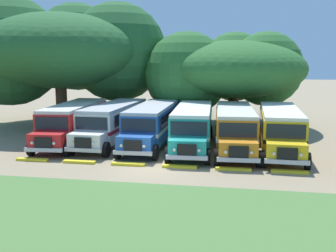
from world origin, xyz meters
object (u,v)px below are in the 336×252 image
object	(u,v)px
parked_bus_slot_4	(235,126)
parked_bus_slot_0	(74,120)
parked_bus_slot_2	(153,122)
parked_bus_slot_5	(280,127)
secondary_tree	(63,50)
broad_shade_tree	(229,70)
parked_bus_slot_3	(193,125)
parked_bus_slot_1	(114,121)

from	to	relation	value
parked_bus_slot_4	parked_bus_slot_0	bearing A→B (deg)	-94.79
parked_bus_slot_2	parked_bus_slot_5	xyz separation A→B (m)	(9.04, -0.57, 0.00)
parked_bus_slot_4	secondary_tree	bearing A→B (deg)	-119.90
parked_bus_slot_4	broad_shade_tree	xyz separation A→B (m)	(-0.69, 9.99, 3.63)
parked_bus_slot_5	secondary_tree	bearing A→B (deg)	-111.54
parked_bus_slot_0	parked_bus_slot_3	distance (m)	9.11
parked_bus_slot_4	broad_shade_tree	bearing A→B (deg)	-178.86
parked_bus_slot_0	secondary_tree	distance (m)	10.58
broad_shade_tree	secondary_tree	xyz separation A→B (m)	(-15.70, -1.61, 1.80)
parked_bus_slot_4	secondary_tree	world-z (taller)	secondary_tree
parked_bus_slot_3	parked_bus_slot_5	bearing A→B (deg)	86.96
parked_bus_slot_1	secondary_tree	xyz separation A→B (m)	(-7.38, 7.56, 5.43)
parked_bus_slot_5	parked_bus_slot_2	bearing A→B (deg)	-91.88
parked_bus_slot_1	parked_bus_slot_0	bearing A→B (deg)	-80.54
parked_bus_slot_4	parked_bus_slot_5	size ratio (longest dim) A/B	1.00
parked_bus_slot_2	parked_bus_slot_3	distance (m)	3.10
parked_bus_slot_5	secondary_tree	world-z (taller)	secondary_tree
parked_bus_slot_1	parked_bus_slot_4	distance (m)	9.05
parked_bus_slot_2	parked_bus_slot_3	size ratio (longest dim) A/B	0.99
parked_bus_slot_2	parked_bus_slot_4	distance (m)	6.01
parked_bus_slot_0	parked_bus_slot_3	xyz separation A→B (m)	(9.11, -0.39, 0.00)
parked_bus_slot_3	parked_bus_slot_4	xyz separation A→B (m)	(2.92, -0.03, 0.00)
parked_bus_slot_0	secondary_tree	xyz separation A→B (m)	(-4.36, 7.97, 5.43)
parked_bus_slot_4	parked_bus_slot_1	bearing A→B (deg)	-98.02
parked_bus_slot_2	parked_bus_slot_3	bearing A→B (deg)	79.26
parked_bus_slot_0	parked_bus_slot_4	world-z (taller)	same
parked_bus_slot_2	secondary_tree	xyz separation A→B (m)	(-10.41, 7.79, 5.43)
secondary_tree	parked_bus_slot_4	bearing A→B (deg)	-27.08
parked_bus_slot_4	parked_bus_slot_2	bearing A→B (deg)	-98.46
parked_bus_slot_2	broad_shade_tree	xyz separation A→B (m)	(5.29, 9.40, 3.63)
secondary_tree	parked_bus_slot_3	bearing A→B (deg)	-31.82
parked_bus_slot_3	secondary_tree	world-z (taller)	secondary_tree
parked_bus_slot_4	parked_bus_slot_5	xyz separation A→B (m)	(3.07, 0.02, 0.00)
parked_bus_slot_4	broad_shade_tree	size ratio (longest dim) A/B	0.75
parked_bus_slot_2	broad_shade_tree	distance (m)	11.38
parked_bus_slot_3	parked_bus_slot_4	world-z (taller)	same
parked_bus_slot_3	parked_bus_slot_4	size ratio (longest dim) A/B	1.00
parked_bus_slot_2	secondary_tree	world-z (taller)	secondary_tree
parked_bus_slot_4	secondary_tree	size ratio (longest dim) A/B	0.57
parked_bus_slot_1	secondary_tree	bearing A→B (deg)	-133.89
broad_shade_tree	secondary_tree	bearing A→B (deg)	-174.14
parked_bus_slot_1	parked_bus_slot_5	xyz separation A→B (m)	(12.08, -0.80, 0.00)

